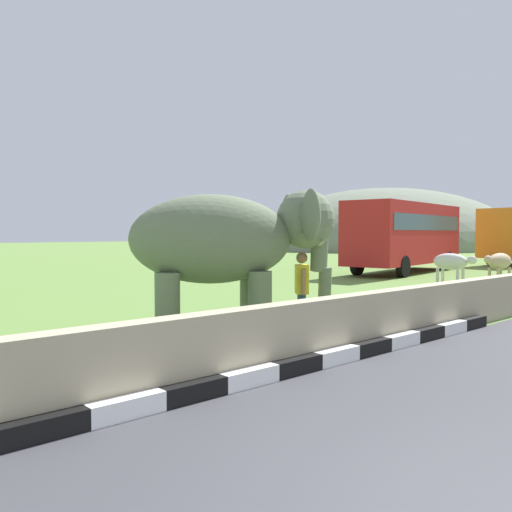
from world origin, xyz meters
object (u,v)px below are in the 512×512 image
at_px(cow_near, 451,262).
at_px(person_handler, 302,288).
at_px(bus_red, 405,232).
at_px(cow_mid, 499,262).
at_px(elephant, 230,241).

bearing_deg(cow_near, person_handler, -165.65).
height_order(bus_red, cow_mid, bus_red).
height_order(elephant, cow_near, elephant).
xyz_separation_m(elephant, person_handler, (1.35, -0.61, -0.95)).
relative_size(person_handler, cow_near, 0.86).
relative_size(person_handler, cow_mid, 0.87).
distance_m(elephant, cow_near, 13.49).
distance_m(bus_red, cow_near, 6.26).
distance_m(elephant, bus_red, 18.66).
bearing_deg(cow_near, cow_mid, -34.45).
height_order(person_handler, cow_mid, person_handler).
bearing_deg(cow_mid, bus_red, 67.81).
height_order(person_handler, cow_near, person_handler).
bearing_deg(elephant, cow_near, 10.41).
relative_size(cow_near, cow_mid, 1.01).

